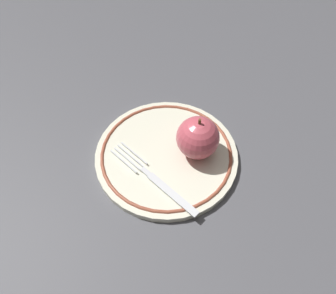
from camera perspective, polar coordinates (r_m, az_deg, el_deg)
The scene contains 4 objects.
ground_plane at distance 0.57m, azimuth -1.45°, elevation -2.47°, with size 2.00×2.00×0.00m, color #4C4C52.
plate at distance 0.57m, azimuth -0.00°, elevation -1.65°, with size 0.25×0.25×0.02m.
apple_red_whole at distance 0.54m, azimuth 5.21°, elevation 1.61°, with size 0.07×0.07×0.08m.
fork at distance 0.53m, azimuth -2.09°, elevation -5.81°, with size 0.05×0.19×0.00m.
Camera 1 is at (0.17, 0.27, 0.47)m, focal length 35.00 mm.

